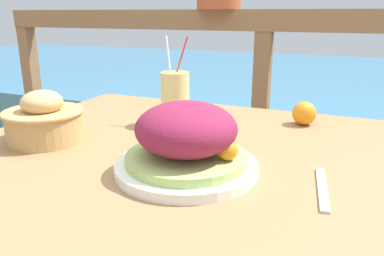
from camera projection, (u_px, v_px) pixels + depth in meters
name	position (u px, v px, depth m)	size (l,w,h in m)	color
patio_table	(177.00, 184.00, 0.91)	(1.05, 0.93, 0.72)	#997047
railing_fence	(262.00, 70.00, 1.66)	(2.80, 0.08, 1.04)	brown
sea_backdrop	(311.00, 93.00, 4.03)	(12.00, 4.00, 0.40)	teal
salad_plate	(186.00, 142.00, 0.74)	(0.29, 0.29, 0.14)	white
drink_glass	(175.00, 98.00, 1.06)	(0.08, 0.08, 0.25)	#DBCC7F
bread_basket	(44.00, 120.00, 0.92)	(0.19, 0.19, 0.13)	tan
knife	(322.00, 188.00, 0.68)	(0.04, 0.18, 0.00)	silver
orange_near_basket	(304.00, 113.00, 1.07)	(0.07, 0.07, 0.07)	orange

